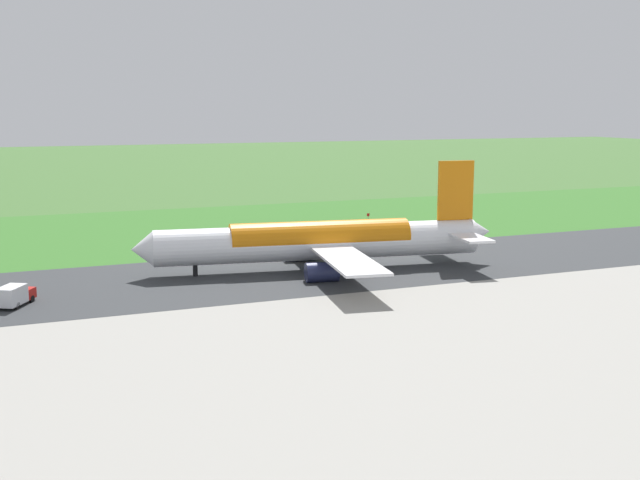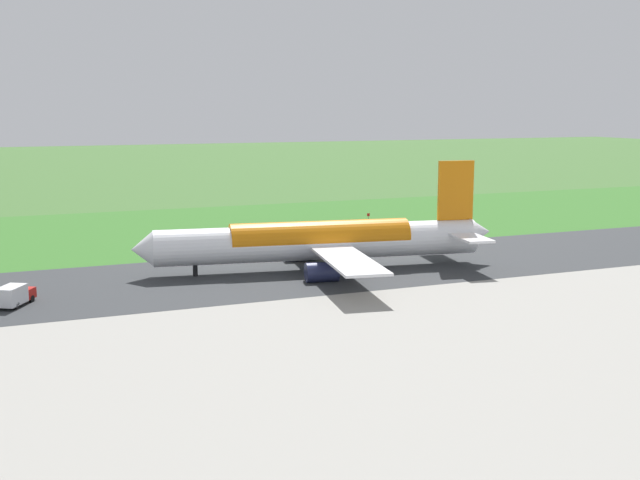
% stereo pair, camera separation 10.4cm
% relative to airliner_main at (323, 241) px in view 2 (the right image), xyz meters
% --- Properties ---
extents(ground_plane, '(800.00, 800.00, 0.00)m').
position_rel_airliner_main_xyz_m(ground_plane, '(-3.01, -0.06, -4.35)').
color(ground_plane, '#3D662D').
extents(runway_asphalt, '(600.00, 29.85, 0.06)m').
position_rel_airliner_main_xyz_m(runway_asphalt, '(-3.01, -0.06, -4.32)').
color(runway_asphalt, '#2D3033').
rests_on(runway_asphalt, ground).
extents(apron_concrete, '(440.00, 110.00, 0.05)m').
position_rel_airliner_main_xyz_m(apron_concrete, '(-3.01, 45.30, -4.33)').
color(apron_concrete, gray).
rests_on(apron_concrete, ground).
extents(grass_verge_foreground, '(600.00, 80.00, 0.04)m').
position_rel_airliner_main_xyz_m(grass_verge_foreground, '(-3.01, -36.82, -4.33)').
color(grass_verge_foreground, '#346B27').
rests_on(grass_verge_foreground, ground).
extents(airliner_main, '(54.05, 44.40, 15.88)m').
position_rel_airliner_main_xyz_m(airliner_main, '(0.00, 0.00, 0.00)').
color(airliner_main, white).
rests_on(airliner_main, ground).
extents(service_truck_baggage, '(4.84, 6.15, 2.65)m').
position_rel_airliner_main_xyz_m(service_truck_baggage, '(42.34, 5.84, -2.95)').
color(service_truck_baggage, '#B21914').
rests_on(service_truck_baggage, ground).
extents(no_stopping_sign, '(0.60, 0.10, 2.21)m').
position_rel_airliner_main_xyz_m(no_stopping_sign, '(-25.64, -38.39, -3.03)').
color(no_stopping_sign, slate).
rests_on(no_stopping_sign, ground).
extents(traffic_cone_orange, '(0.40, 0.40, 0.55)m').
position_rel_airliner_main_xyz_m(traffic_cone_orange, '(-18.10, -37.41, -4.08)').
color(traffic_cone_orange, orange).
rests_on(traffic_cone_orange, ground).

